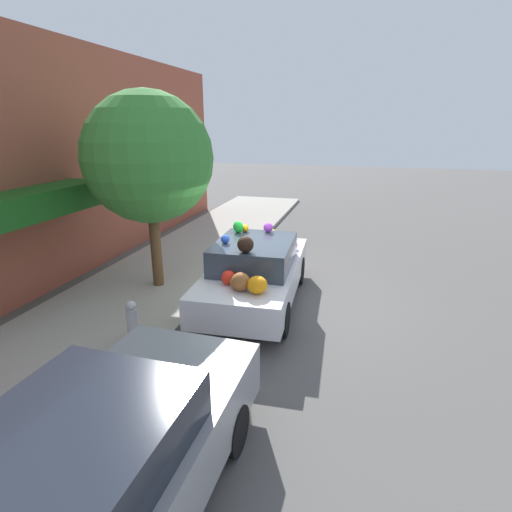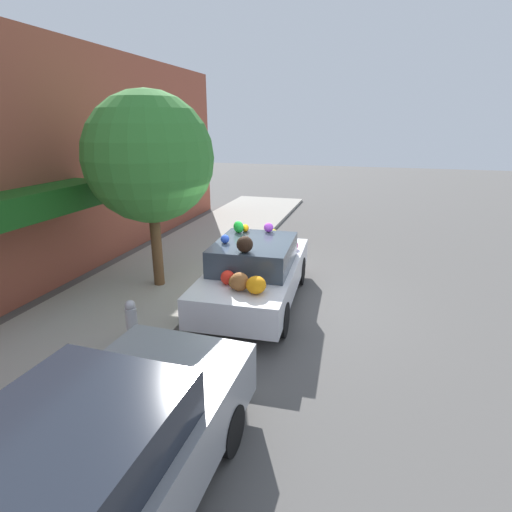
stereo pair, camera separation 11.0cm
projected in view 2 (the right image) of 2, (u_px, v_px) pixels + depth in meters
ground_plane at (258, 302)px, 8.69m from camera, size 60.00×60.00×0.00m
sidewalk_curb at (148, 287)px, 9.39m from camera, size 24.00×3.20×0.12m
building_facade at (49, 167)px, 9.05m from camera, size 18.00×1.20×5.61m
street_tree at (149, 158)px, 8.48m from camera, size 2.77×2.77×4.28m
fire_hydrant at (131, 319)px, 6.97m from camera, size 0.20×0.20×0.70m
art_car at (255, 271)px, 8.41m from camera, size 4.26×1.94×1.74m
parked_car_plain at (84, 477)px, 3.51m from camera, size 4.38×1.91×1.47m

